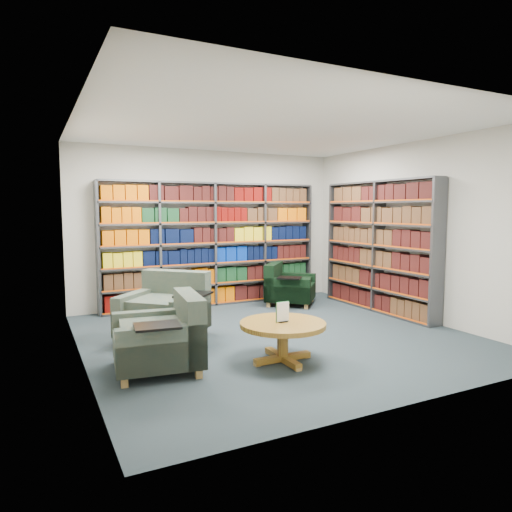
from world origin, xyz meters
name	(u,v)px	position (x,y,z in m)	size (l,w,h in m)	color
room_shell	(276,234)	(0.00, 0.00, 1.40)	(5.02, 5.02, 2.82)	#1F2930
bookshelf_back	(213,245)	(0.00, 2.34, 1.10)	(4.00, 0.28, 2.20)	#47494F
bookshelf_right	(379,247)	(2.34, 0.60, 1.10)	(0.28, 2.50, 2.20)	#47494F
chair_teal_left	(167,312)	(-1.36, 0.56, 0.36)	(1.37, 1.37, 0.88)	#0A2933
chair_green_right	(286,288)	(1.21, 1.77, 0.30)	(1.16, 1.16, 0.75)	black
chair_teal_front	(166,340)	(-1.71, -0.64, 0.33)	(1.00, 1.12, 0.82)	#0A2933
coffee_table	(283,330)	(-0.45, -0.99, 0.37)	(0.98, 0.98, 0.69)	olive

